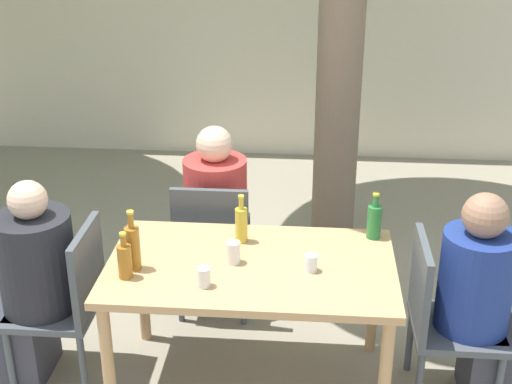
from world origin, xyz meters
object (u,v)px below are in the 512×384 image
Objects in this scene: green_bottle_1 at (374,221)px; oil_cruet_3 at (241,224)px; drinking_glass_2 at (311,263)px; amber_bottle_0 at (133,247)px; person_seated_1 at (489,312)px; drinking_glass_0 at (204,277)px; patio_chair_1 at (440,313)px; drinking_glass_1 at (233,253)px; patio_chair_2 at (213,242)px; patio_chair_0 at (69,296)px; person_seated_0 at (25,292)px; amber_bottle_2 at (125,260)px; dining_table_front at (251,278)px; person_seated_2 at (218,220)px.

oil_cruet_3 reaches higher than green_bottle_1.
green_bottle_1 reaches higher than drinking_glass_2.
person_seated_1 is at bearing 3.22° from amber_bottle_0.
drinking_glass_0 is at bearing -145.71° from green_bottle_1.
patio_chair_1 is 1.07m from drinking_glass_1.
amber_bottle_0 is (-0.27, -0.75, 0.36)m from patio_chair_2.
drinking_glass_0 is at bearing 101.40° from patio_chair_1.
green_bottle_1 is 2.65× the size of drinking_glass_0.
person_seated_1 is at bearing 155.93° from patio_chair_2.
patio_chair_0 is 0.77× the size of person_seated_1.
person_seated_1 is (0.23, -0.00, 0.02)m from patio_chair_1.
patio_chair_1 is 3.46× the size of green_bottle_1.
person_seated_0 is (-0.89, -0.65, 0.02)m from patio_chair_2.
dining_table_front is at bearing 17.29° from amber_bottle_2.
patio_chair_1 is 2.11m from person_seated_0.
drinking_glass_2 is at bearing 88.09° from person_seated_0.
drinking_glass_0 reaches higher than drinking_glass_2.
drinking_glass_1 is at bearing 19.79° from amber_bottle_2.
green_bottle_1 is at bearing 100.33° from person_seated_0.
patio_chair_2 is 10.18× the size of drinking_glass_2.
person_seated_1 is (1.46, -0.65, 0.02)m from patio_chair_2.
patio_chair_2 is at bearing 129.51° from drinking_glass_2.
amber_bottle_0 is (0.38, -0.10, 0.36)m from patio_chair_0.
patio_chair_2 is (-0.28, 0.65, -0.16)m from dining_table_front.
green_bottle_1 reaches higher than patio_chair_2.
amber_bottle_0 is 0.39m from drinking_glass_0.
person_seated_1 is 4.85× the size of amber_bottle_2.
green_bottle_1 is (1.17, 0.42, -0.02)m from amber_bottle_0.
person_seated_1 is at bearing 3.18° from drinking_glass_2.
patio_chair_0 is 2.86× the size of amber_bottle_0.
person_seated_0 is 1.12m from drinking_glass_1.
person_seated_0 is 1.25m from person_seated_2.
person_seated_1 is at bearing -30.33° from green_bottle_1.
patio_chair_1 is at bearing 3.71° from amber_bottle_0.
person_seated_0 reaches higher than drinking_glass_0.
amber_bottle_0 is 1.31× the size of amber_bottle_2.
dining_table_front is at bearing 90.00° from patio_chair_1.
oil_cruet_3 reaches higher than patio_chair_1.
person_seated_2 reaches higher than drinking_glass_2.
patio_chair_2 is 0.74m from drinking_glass_1.
patio_chair_2 is at bearing 65.93° from person_seated_1.
amber_bottle_2 is 0.90× the size of oil_cruet_3.
oil_cruet_3 is (-0.69, -0.10, 0.00)m from green_bottle_1.
oil_cruet_3 reaches higher than drinking_glass_0.
person_seated_1 is 0.92m from drinking_glass_2.
oil_cruet_3 is (0.21, -0.42, 0.34)m from patio_chair_2.
patio_chair_1 is at bearing 11.40° from drinking_glass_0.
drinking_glass_1 is at bearing 11.30° from amber_bottle_0.
person_seated_0 reaches higher than amber_bottle_0.
green_bottle_1 reaches higher than dining_table_front.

